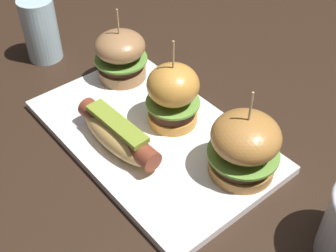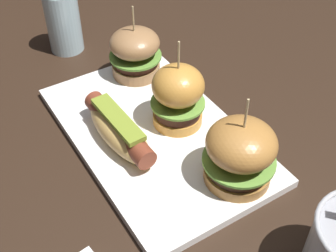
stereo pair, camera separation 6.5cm
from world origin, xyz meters
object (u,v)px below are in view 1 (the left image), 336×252
(slider_left, at_px, (121,55))
(slider_right, at_px, (244,146))
(water_glass, at_px, (41,30))
(platter_main, at_px, (152,135))
(hot_dog, at_px, (118,134))
(slider_center, at_px, (172,94))

(slider_left, height_order, slider_right, slider_right)
(water_glass, bearing_deg, platter_main, 3.06)
(platter_main, bearing_deg, slider_right, 18.65)
(hot_dog, bearing_deg, slider_center, 87.45)
(slider_right, xyz_separation_m, water_glass, (-0.46, -0.07, -0.00))
(slider_left, relative_size, slider_center, 0.90)
(platter_main, relative_size, water_glass, 3.24)
(platter_main, bearing_deg, hot_dog, -96.77)
(platter_main, relative_size, hot_dog, 2.38)
(platter_main, height_order, slider_right, slider_right)
(platter_main, height_order, slider_center, slider_center)
(slider_left, height_order, slider_center, slider_center)
(hot_dog, relative_size, slider_left, 1.24)
(slider_left, bearing_deg, hot_dog, -37.05)
(slider_center, bearing_deg, slider_left, 176.94)
(hot_dog, xyz_separation_m, slider_center, (0.00, 0.10, 0.03))
(hot_dog, relative_size, slider_right, 1.17)
(platter_main, relative_size, slider_right, 2.78)
(platter_main, xyz_separation_m, water_glass, (-0.32, -0.02, 0.05))
(slider_left, relative_size, slider_right, 0.94)
(slider_right, bearing_deg, hot_dog, -144.73)
(platter_main, height_order, hot_dog, hot_dog)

